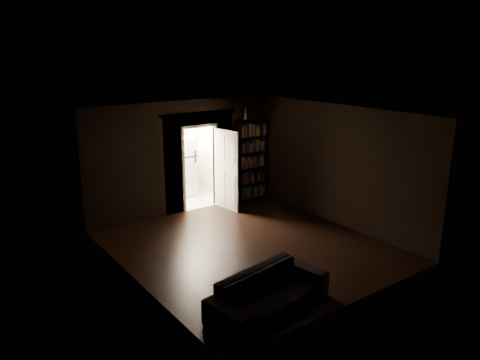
% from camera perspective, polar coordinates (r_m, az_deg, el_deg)
% --- Properties ---
extents(ground, '(5.50, 5.50, 0.00)m').
position_cam_1_polar(ground, '(9.84, 1.12, -8.20)').
color(ground, black).
rests_on(ground, ground).
extents(room_walls, '(5.02, 5.61, 2.84)m').
position_cam_1_polar(room_walls, '(10.13, -2.53, 2.55)').
color(room_walls, black).
rests_on(room_walls, ground).
extents(kitchen_alcove, '(2.20, 1.80, 2.60)m').
position_cam_1_polar(kitchen_alcove, '(12.83, -7.51, 3.09)').
color(kitchen_alcove, '#B0A79A').
rests_on(kitchen_alcove, ground).
extents(sofa, '(2.22, 1.23, 0.81)m').
position_cam_1_polar(sofa, '(7.51, 3.56, -12.80)').
color(sofa, black).
rests_on(sofa, ground).
extents(bookshelf, '(0.95, 0.63, 2.20)m').
position_cam_1_polar(bookshelf, '(12.60, 1.32, 2.47)').
color(bookshelf, black).
rests_on(bookshelf, ground).
extents(refrigerator, '(0.93, 0.89, 1.65)m').
position_cam_1_polar(refrigerator, '(13.11, -7.32, 1.64)').
color(refrigerator, white).
rests_on(refrigerator, ground).
extents(door, '(0.15, 0.85, 2.05)m').
position_cam_1_polar(door, '(11.84, -1.64, 1.23)').
color(door, white).
rests_on(door, ground).
extents(figurine, '(0.12, 0.12, 0.30)m').
position_cam_1_polar(figurine, '(12.33, 0.65, 8.10)').
color(figurine, white).
rests_on(figurine, bookshelf).
extents(bottles, '(0.65, 0.26, 0.26)m').
position_cam_1_polar(bottles, '(12.88, -7.55, 5.73)').
color(bottles, black).
rests_on(bottles, refrigerator).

